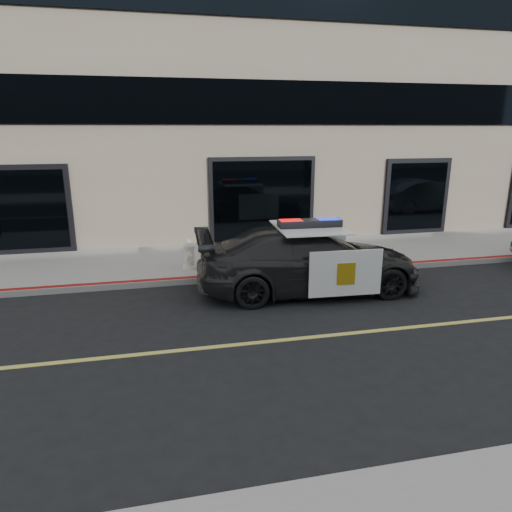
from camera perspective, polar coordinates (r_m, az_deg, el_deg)
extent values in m
plane|color=black|center=(9.30, 16.98, -8.73)|extent=(120.00, 120.00, 0.00)
cube|color=gray|center=(13.80, 6.47, 0.19)|extent=(60.00, 3.50, 0.15)
cube|color=#756856|center=(18.48, 1.42, 22.71)|extent=(60.00, 7.00, 12.00)
imported|color=black|center=(10.78, 6.57, -0.44)|extent=(2.59, 5.44, 1.52)
cube|color=white|center=(9.96, 11.15, -2.15)|extent=(1.63, 0.11, 1.02)
cube|color=white|center=(11.94, 7.44, 1.00)|extent=(1.63, 0.11, 1.02)
cube|color=white|center=(10.59, 6.70, 3.59)|extent=(1.60, 1.89, 0.03)
cube|color=gold|center=(9.93, 11.21, -2.21)|extent=(0.41, 0.03, 0.48)
cube|color=black|center=(10.57, 6.72, 4.06)|extent=(1.48, 0.44, 0.18)
cube|color=red|center=(10.45, 4.38, 4.06)|extent=(0.52, 0.35, 0.17)
cube|color=#0C19CC|center=(10.71, 9.01, 4.19)|extent=(0.52, 0.35, 0.17)
cylinder|color=beige|center=(12.23, -8.26, -1.34)|extent=(0.36, 0.36, 0.08)
cylinder|color=beige|center=(12.14, -8.31, -0.02)|extent=(0.26, 0.26, 0.51)
cylinder|color=beige|center=(12.07, -8.36, 1.23)|extent=(0.31, 0.31, 0.06)
sphere|color=beige|center=(12.06, -8.38, 1.51)|extent=(0.23, 0.23, 0.23)
cylinder|color=beige|center=(12.04, -8.39, 1.98)|extent=(0.07, 0.07, 0.07)
cylinder|color=beige|center=(12.29, -8.39, 0.51)|extent=(0.13, 0.12, 0.13)
cylinder|color=beige|center=(11.96, -8.26, 0.09)|extent=(0.13, 0.12, 0.13)
cylinder|color=beige|center=(11.95, -8.24, -0.27)|extent=(0.17, 0.14, 0.17)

